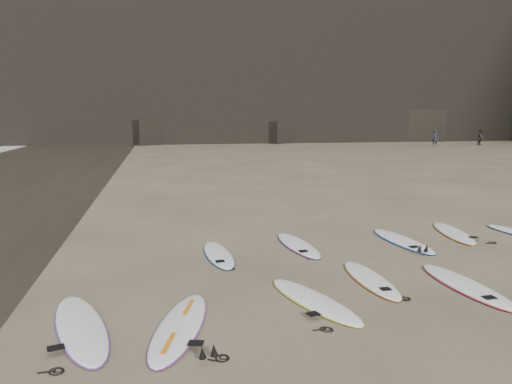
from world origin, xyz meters
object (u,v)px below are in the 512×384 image
at_px(surfboard_3, 466,285).
at_px(person_a, 435,138).
at_px(surfboard_0, 180,326).
at_px(person_b, 481,137).
at_px(surfboard_2, 371,279).
at_px(surfboard_7, 402,240).
at_px(surfboard_6, 298,245).
at_px(surfboard_8, 453,233).
at_px(surfboard_5, 219,254).
at_px(surfboard_1, 314,300).
at_px(surfboard_11, 81,326).

height_order(surfboard_3, person_a, person_a).
relative_size(surfboard_0, person_b, 1.62).
bearing_deg(person_a, surfboard_2, -92.96).
bearing_deg(surfboard_7, surfboard_6, 172.88).
relative_size(surfboard_2, surfboard_8, 0.94).
bearing_deg(surfboard_8, surfboard_0, -136.97).
bearing_deg(surfboard_8, person_b, 65.55).
bearing_deg(surfboard_5, person_b, 44.63).
bearing_deg(surfboard_0, surfboard_3, 24.12).
height_order(surfboard_1, surfboard_5, surfboard_1).
bearing_deg(surfboard_7, surfboard_3, -101.58).
bearing_deg(person_b, surfboard_7, -154.61).
distance_m(surfboard_11, person_b, 50.43).
bearing_deg(surfboard_7, person_a, 53.67).
xyz_separation_m(surfboard_5, surfboard_7, (4.71, 0.35, 0.01)).
bearing_deg(surfboard_0, person_a, 70.49).
xyz_separation_m(surfboard_11, person_a, (27.78, 37.34, 0.74)).
height_order(surfboard_1, person_a, person_a).
height_order(surfboard_2, person_a, person_a).
xyz_separation_m(surfboard_5, person_a, (25.28, 33.84, 0.75)).
distance_m(surfboard_0, surfboard_11, 1.49).
height_order(surfboard_7, person_b, person_b).
height_order(surfboard_2, surfboard_3, surfboard_3).
distance_m(surfboard_1, surfboard_11, 3.81).
xyz_separation_m(surfboard_3, surfboard_8, (2.15, 3.81, -0.00)).
bearing_deg(surfboard_8, person_a, 71.66).
distance_m(surfboard_0, surfboard_2, 4.02).
height_order(surfboard_0, surfboard_11, surfboard_11).
bearing_deg(surfboard_11, surfboard_0, -25.40).
bearing_deg(surfboard_5, surfboard_11, -129.17).
height_order(surfboard_1, surfboard_6, same).
bearing_deg(surfboard_7, surfboard_2, -132.19).
distance_m(surfboard_0, person_b, 49.67).
bearing_deg(surfboard_8, surfboard_2, -128.78).
bearing_deg(surfboard_0, surfboard_6, 69.66).
bearing_deg(surfboard_11, surfboard_8, 10.28).
bearing_deg(surfboard_0, person_b, 65.77).
bearing_deg(surfboard_11, surfboard_7, 12.39).
bearing_deg(surfboard_2, surfboard_1, -149.06).
xyz_separation_m(surfboard_8, person_a, (18.82, 32.97, 0.75)).
bearing_deg(person_b, surfboard_6, -157.47).
distance_m(surfboard_5, surfboard_8, 6.52).
distance_m(surfboard_5, surfboard_7, 4.72).
bearing_deg(surfboard_1, surfboard_3, -15.03).
distance_m(surfboard_7, surfboard_11, 8.17).
distance_m(person_a, person_b, 5.46).
relative_size(surfboard_1, surfboard_2, 1.06).
bearing_deg(person_a, surfboard_8, -90.66).
height_order(surfboard_11, person_a, person_a).
xyz_separation_m(surfboard_0, surfboard_2, (3.74, 1.48, -0.00)).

